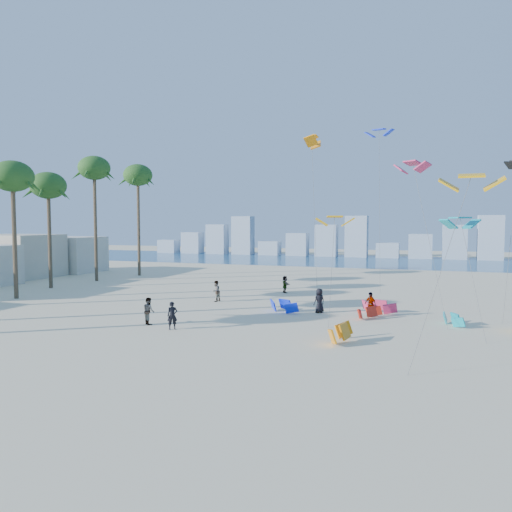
% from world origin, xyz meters
% --- Properties ---
extents(ground, '(220.00, 220.00, 0.00)m').
position_xyz_m(ground, '(0.00, 0.00, 0.00)').
color(ground, beige).
rests_on(ground, ground).
extents(ocean, '(220.00, 220.00, 0.00)m').
position_xyz_m(ocean, '(0.00, 72.00, 0.01)').
color(ocean, navy).
rests_on(ocean, ground).
extents(kitesurfer_near, '(0.80, 0.74, 1.84)m').
position_xyz_m(kitesurfer_near, '(-0.43, 9.12, 0.92)').
color(kitesurfer_near, black).
rests_on(kitesurfer_near, ground).
extents(kitesurfer_mid, '(1.16, 1.13, 1.88)m').
position_xyz_m(kitesurfer_mid, '(-2.78, 10.03, 0.94)').
color(kitesurfer_mid, gray).
rests_on(kitesurfer_mid, ground).
extents(kitesurfers_far, '(28.68, 11.83, 1.91)m').
position_xyz_m(kitesurfers_far, '(8.57, 20.90, 0.89)').
color(kitesurfers_far, black).
rests_on(kitesurfers_far, ground).
extents(grounded_kites, '(18.40, 13.21, 1.00)m').
position_xyz_m(grounded_kites, '(12.28, 15.68, 0.45)').
color(grounded_kites, '#0E29F2').
rests_on(grounded_kites, ground).
extents(flying_kites, '(23.51, 33.28, 17.69)m').
position_xyz_m(flying_kites, '(14.54, 21.07, 10.99)').
color(flying_kites, '#E8A40C').
rests_on(flying_kites, ground).
extents(palm_row, '(6.92, 44.80, 14.97)m').
position_xyz_m(palm_row, '(-22.20, 16.17, 11.80)').
color(palm_row, brown).
rests_on(palm_row, ground).
extents(distant_skyline, '(85.00, 3.00, 8.40)m').
position_xyz_m(distant_skyline, '(-1.19, 82.00, 3.09)').
color(distant_skyline, '#9EADBF').
rests_on(distant_skyline, ground).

